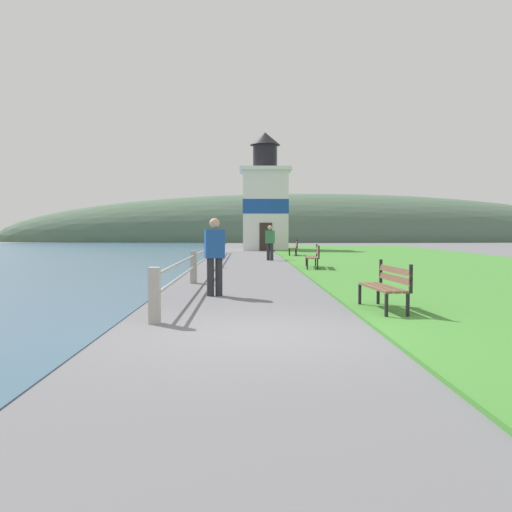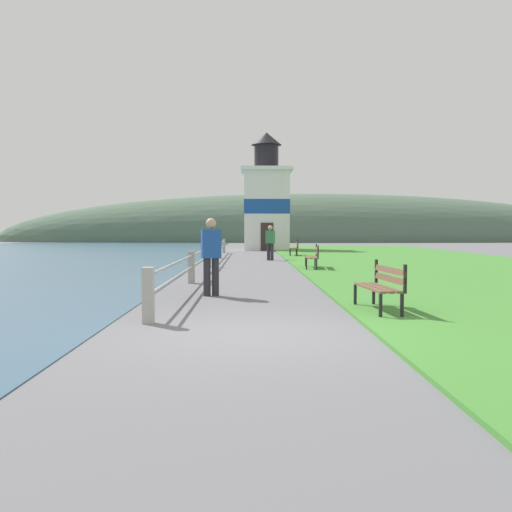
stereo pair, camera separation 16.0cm
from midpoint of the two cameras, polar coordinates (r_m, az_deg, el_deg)
name	(u,v)px [view 2 (the right image)]	position (r m, az deg, el deg)	size (l,w,h in m)	color
ground_plane	(251,335)	(8.36, 0.09, -7.86)	(160.00, 160.00, 0.00)	slate
grass_verge	(425,263)	(26.35, 16.72, -0.69)	(12.00, 50.65, 0.06)	#428433
seawall_railing	(209,253)	(23.14, -4.55, 0.25)	(0.18, 27.88, 0.92)	#A8A399
park_bench_near	(382,284)	(10.65, 12.89, -2.74)	(0.60, 1.69, 0.94)	brown
park_bench_midway	(313,255)	(21.83, 5.96, 0.07)	(0.64, 2.03, 0.94)	brown
park_bench_far	(295,247)	(32.27, 4.06, 0.92)	(0.57, 1.76, 0.94)	brown
lighthouse	(266,202)	(42.31, 1.15, 5.47)	(3.74, 3.74, 8.66)	white
person_strolling	(270,241)	(28.04, 1.60, 1.46)	(0.48, 0.38, 1.72)	#28282D
person_by_railing	(211,254)	(13.08, -4.16, 0.21)	(0.48, 0.33, 1.79)	#28282D
distant_hillside	(313,241)	(72.45, 5.74, 1.47)	(80.00, 16.00, 12.00)	#4C6651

